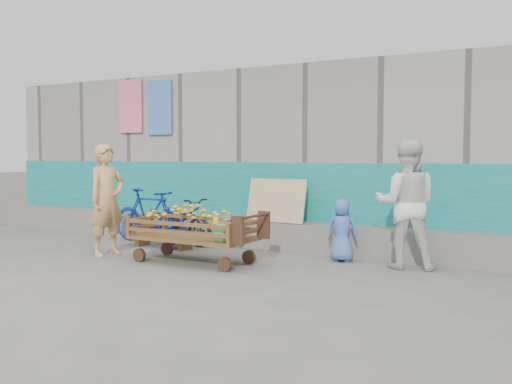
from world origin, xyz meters
The scene contains 9 objects.
ground centered at (0.00, 0.00, 0.00)m, with size 80.00×80.00×0.00m, color #5E5C55.
building_wall centered at (0.00, 4.05, 1.47)m, with size 12.00×3.50×3.00m.
banana_cart centered at (-0.27, 0.70, 0.55)m, with size 1.89×0.86×0.81m.
bench centered at (-1.44, 1.54, 0.20)m, with size 1.10×0.33×0.27m.
vendor_man centered at (-1.74, 0.58, 0.84)m, with size 0.62×0.40×1.69m, color tan.
woman centered at (2.47, 1.80, 0.87)m, with size 0.85×0.66×1.74m, color silver.
child centered at (1.56, 1.83, 0.45)m, with size 0.44×0.29×0.90m, color #446ABC.
bicycle_dark centered at (-1.45, 2.00, 0.40)m, with size 0.53×1.51×0.79m, color black.
bicycle_blue centered at (-1.99, 1.85, 0.47)m, with size 0.44×1.57×0.94m, color navy.
Camera 1 is at (4.42, -5.83, 1.52)m, focal length 40.00 mm.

